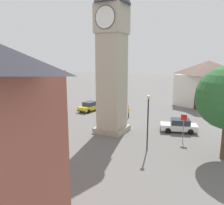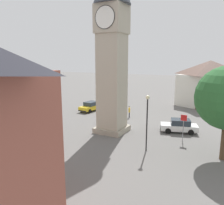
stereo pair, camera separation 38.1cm
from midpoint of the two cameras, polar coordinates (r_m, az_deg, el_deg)
The scene contains 9 objects.
ground_plane at distance 25.84m, azimuth 0.43°, elevation -7.54°, with size 200.00×200.00×0.00m, color #605E5B.
clock_tower at distance 24.74m, azimuth 0.47°, elevation 18.81°, with size 4.02×4.02×19.83m.
car_blue_kerb at distance 36.02m, azimuth -5.29°, elevation -1.00°, with size 2.07×4.25×1.53m.
car_silver_kerb at distance 29.62m, azimuth -22.60°, elevation -4.44°, with size 4.04×4.17×1.53m.
car_red_corner at distance 26.61m, azimuth 17.48°, elevation -5.79°, with size 4.44×2.85×1.53m.
pedestrian at distance 31.75m, azimuth 4.87°, elevation -2.17°, with size 0.33×0.53×1.69m.
building_shop_left at distance 41.43m, azimuth 24.13°, elevation 4.42°, with size 11.75×9.44×8.17m.
lamp_post at distance 19.79m, azimuth 9.67°, elevation -3.07°, with size 0.36×0.36×5.18m.
road_sign at distance 23.40m, azimuth 18.54°, elevation -5.23°, with size 0.60×0.07×2.80m.
Camera 2 is at (11.77, -21.50, 8.20)m, focal length 35.16 mm.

